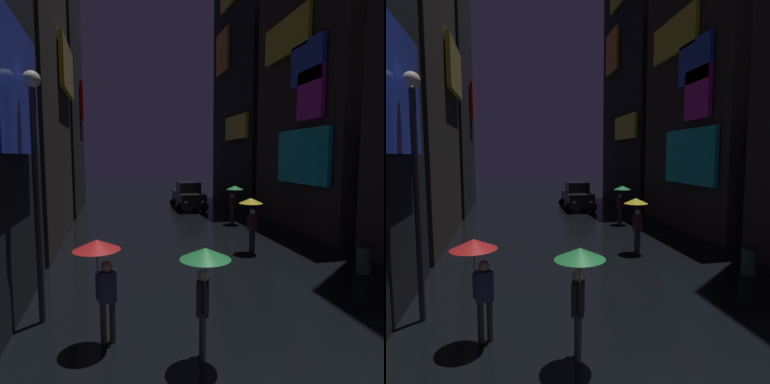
# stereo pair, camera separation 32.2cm
# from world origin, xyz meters

# --- Properties ---
(building_left_far) EXTENTS (4.25, 8.40, 25.29)m
(building_left_far) POSITION_xyz_m (-7.50, 22.20, 12.65)
(building_left_far) COLOR black
(building_left_far) RESTS_ON ground
(building_right_mid) EXTENTS (4.25, 8.22, 12.89)m
(building_right_mid) POSITION_xyz_m (7.47, 13.10, 6.45)
(building_right_mid) COLOR #2D2826
(building_right_mid) RESTS_ON ground
(building_right_far) EXTENTS (4.25, 8.68, 21.62)m
(building_right_far) POSITION_xyz_m (7.48, 22.34, 10.83)
(building_right_far) COLOR black
(building_right_far) RESTS_ON ground
(pedestrian_far_right_green) EXTENTS (0.90, 0.90, 2.12)m
(pedestrian_far_right_green) POSITION_xyz_m (-1.87, 2.77, 1.67)
(pedestrian_far_right_green) COLOR #2D2D38
(pedestrian_far_right_green) RESTS_ON ground
(pedestrian_midstreet_centre_yellow) EXTENTS (0.90, 0.90, 2.12)m
(pedestrian_midstreet_centre_yellow) POSITION_xyz_m (1.76, 9.23, 1.67)
(pedestrian_midstreet_centre_yellow) COLOR #2D2D38
(pedestrian_midstreet_centre_yellow) RESTS_ON ground
(pedestrian_foreground_left_green) EXTENTS (0.90, 0.90, 2.12)m
(pedestrian_foreground_left_green) POSITION_xyz_m (3.06, 14.64, 1.67)
(pedestrian_foreground_left_green) COLOR #38332D
(pedestrian_foreground_left_green) RESTS_ON ground
(pedestrian_foreground_right_red) EXTENTS (0.90, 0.90, 2.12)m
(pedestrian_foreground_right_red) POSITION_xyz_m (-3.67, 3.78, 1.67)
(pedestrian_foreground_right_red) COLOR #38332D
(pedestrian_foreground_right_red) RESTS_ON ground
(car_distant) EXTENTS (2.33, 4.19, 1.92)m
(car_distant) POSITION_xyz_m (1.82, 20.49, 0.93)
(car_distant) COLOR black
(car_distant) RESTS_ON ground
(streetlamp_left_near) EXTENTS (0.36, 0.36, 5.47)m
(streetlamp_left_near) POSITION_xyz_m (-5.00, 5.05, 3.43)
(streetlamp_left_near) COLOR #2D2D33
(streetlamp_left_near) RESTS_ON ground
(trash_bin) EXTENTS (0.46, 0.46, 0.93)m
(trash_bin) POSITION_xyz_m (4.30, 6.16, 0.47)
(trash_bin) COLOR #265933
(trash_bin) RESTS_ON ground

